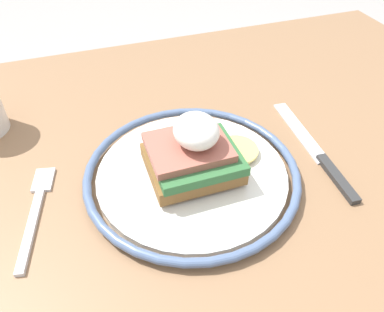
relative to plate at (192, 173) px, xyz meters
name	(u,v)px	position (x,y,z in m)	size (l,w,h in m)	color
dining_table	(179,242)	(-0.02, -0.01, -0.12)	(1.07, 0.75, 0.73)	#846042
plate	(192,173)	(0.00, 0.00, 0.00)	(0.25, 0.25, 0.02)	silver
sandwich	(194,152)	(0.00, 0.00, 0.03)	(0.14, 0.09, 0.07)	brown
fork	(36,209)	(-0.17, 0.01, -0.01)	(0.05, 0.14, 0.00)	silver
knife	(319,155)	(0.16, -0.02, -0.01)	(0.03, 0.20, 0.01)	#2D2D2D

